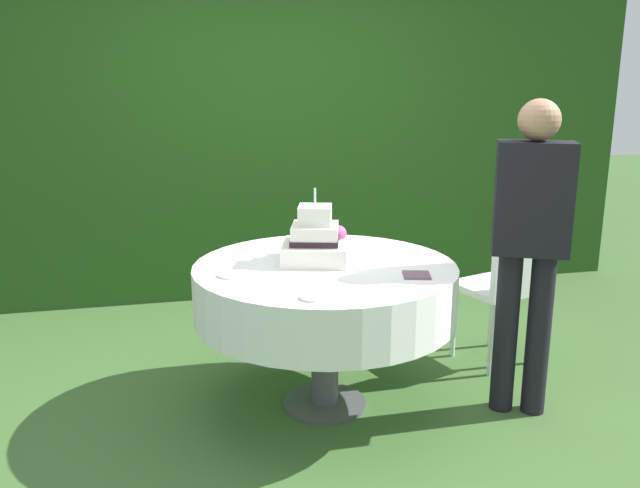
# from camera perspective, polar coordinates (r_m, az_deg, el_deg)

# --- Properties ---
(ground_plane) EXTENTS (20.00, 20.00, 0.00)m
(ground_plane) POSITION_cam_1_polar(r_m,az_deg,el_deg) (3.59, 0.42, -13.83)
(ground_plane) COLOR #3D602D
(foliage_hedge) EXTENTS (5.97, 0.69, 2.72)m
(foliage_hedge) POSITION_cam_1_polar(r_m,az_deg,el_deg) (5.37, -5.13, 10.66)
(foliage_hedge) COLOR #234C19
(foliage_hedge) RESTS_ON ground_plane
(cake_table) EXTENTS (1.33, 1.33, 0.78)m
(cake_table) POSITION_cam_1_polar(r_m,az_deg,el_deg) (3.34, 0.44, -4.09)
(cake_table) COLOR #4C4C51
(cake_table) RESTS_ON ground_plane
(wedding_cake) EXTENTS (0.40, 0.40, 0.38)m
(wedding_cake) POSITION_cam_1_polar(r_m,az_deg,el_deg) (3.33, -0.37, 0.25)
(wedding_cake) COLOR white
(wedding_cake) RESTS_ON cake_table
(serving_plate_near) EXTENTS (0.13, 0.13, 0.01)m
(serving_plate_near) POSITION_cam_1_polar(r_m,az_deg,el_deg) (2.80, -0.51, -4.64)
(serving_plate_near) COLOR white
(serving_plate_near) RESTS_ON cake_table
(serving_plate_far) EXTENTS (0.12, 0.12, 0.01)m
(serving_plate_far) POSITION_cam_1_polar(r_m,az_deg,el_deg) (3.13, -7.81, -2.69)
(serving_plate_far) COLOR white
(serving_plate_far) RESTS_ON cake_table
(napkin_stack) EXTENTS (0.16, 0.16, 0.01)m
(napkin_stack) POSITION_cam_1_polar(r_m,az_deg,el_deg) (3.14, 8.42, -2.70)
(napkin_stack) COLOR #6B4C60
(napkin_stack) RESTS_ON cake_table
(garden_chair) EXTENTS (0.50, 0.50, 0.89)m
(garden_chair) POSITION_cam_1_polar(r_m,az_deg,el_deg) (4.00, 15.82, -3.00)
(garden_chair) COLOR white
(garden_chair) RESTS_ON ground_plane
(standing_person) EXTENTS (0.41, 0.33, 1.60)m
(standing_person) POSITION_cam_1_polar(r_m,az_deg,el_deg) (3.37, 17.83, 0.52)
(standing_person) COLOR black
(standing_person) RESTS_ON ground_plane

